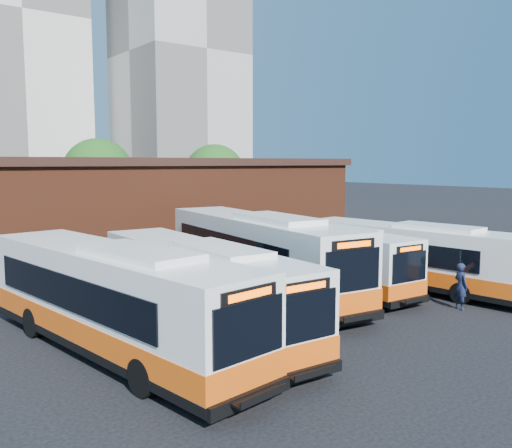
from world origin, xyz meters
TOP-DOWN VIEW (x-y plane):
  - ground at (0.00, 0.00)m, footprint 220.00×220.00m
  - bus_farwest at (-10.45, 1.03)m, footprint 4.34×13.28m
  - bus_west at (-7.22, 1.03)m, footprint 3.21×12.45m
  - bus_midwest at (-1.96, 4.39)m, footprint 4.64×14.19m
  - bus_mideast at (1.50, 3.70)m, footprint 3.13×11.48m
  - bus_east at (4.72, 0.89)m, footprint 3.58×11.93m
  - transit_worker at (3.14, -2.83)m, footprint 0.68×0.83m
  - depot_building at (0.00, 20.00)m, footprint 28.60×12.60m
  - tree_mid at (2.00, 34.00)m, footprint 6.56×6.56m
  - tree_east at (13.00, 31.00)m, footprint 6.24×6.24m
  - tower_center at (7.00, 86.00)m, footprint 22.00×20.00m
  - tower_right at (30.00, 68.00)m, footprint 18.00×18.00m

SIDE VIEW (x-z plane):
  - ground at x=0.00m, z-range 0.00..0.00m
  - transit_worker at x=3.14m, z-range 0.00..1.96m
  - bus_mideast at x=1.50m, z-range -0.14..2.95m
  - bus_east at x=4.72m, z-range -0.15..3.06m
  - bus_west at x=-7.22m, z-range -0.15..3.20m
  - bus_farwest at x=-10.45m, z-range -0.16..3.40m
  - bus_midwest at x=-1.96m, z-range -0.17..3.63m
  - depot_building at x=0.00m, z-range 0.06..6.46m
  - tree_east at x=13.00m, z-range 0.85..8.81m
  - tree_mid at x=2.00m, z-range 0.90..9.26m
  - tower_right at x=30.00m, z-range -0.26..48.94m
  - tower_center at x=7.00m, z-range -0.26..60.94m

